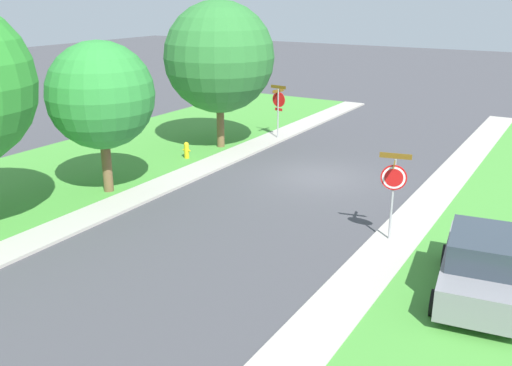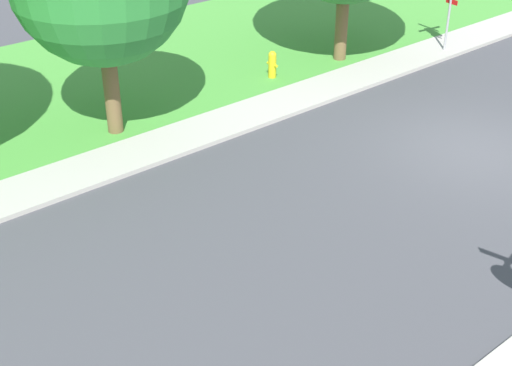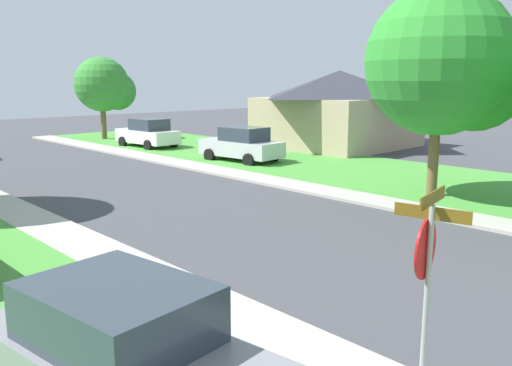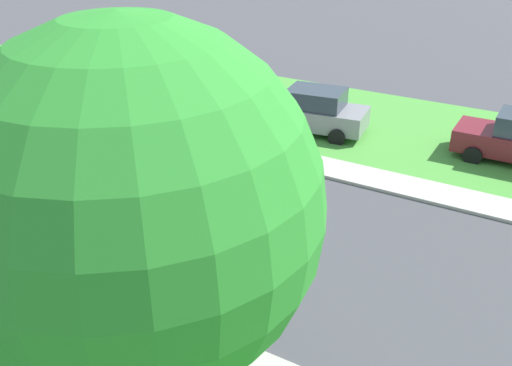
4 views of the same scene
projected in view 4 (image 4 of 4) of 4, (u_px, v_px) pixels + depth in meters
The scene contains 6 objects.
ground_plane at pixel (40, 165), 19.64m from camera, with size 120.00×120.00×0.00m, color #424247.
sidewalk_west at pixel (424, 190), 17.80m from camera, with size 1.40×56.00×0.10m, color #ADA89E.
lawn_west at pixel (459, 141), 21.42m from camera, with size 8.00×56.00×0.08m, color #479338.
stop_sign_far_corner at pixel (224, 98), 20.15m from camera, with size 0.90×0.90×2.77m.
car_grey_driveway_right at pixel (312, 111), 21.94m from camera, with size 2.47×4.50×1.76m.
tree_sidewalk_mid at pixel (111, 223), 7.36m from camera, with size 5.36×4.98×7.16m.
Camera 4 is at (11.58, 15.46, 8.28)m, focal length 39.95 mm.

